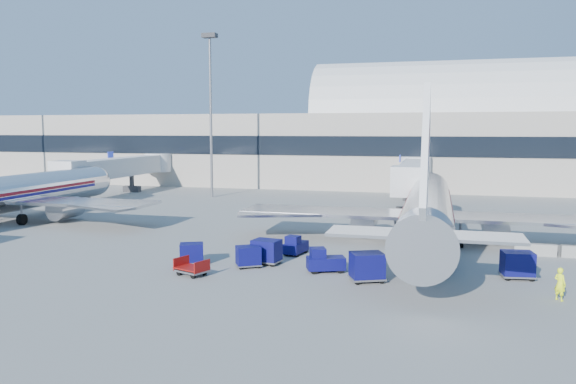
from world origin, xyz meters
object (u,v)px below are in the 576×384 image
(jetbridge_near, at_px, (413,173))
(ramp_worker, at_px, (560,284))
(airliner_mid, at_px, (6,194))
(cart_train_b, at_px, (248,256))
(jetbridge_mid, at_px, (124,167))
(cart_solo_far, at_px, (517,264))
(mast_west, at_px, (210,91))
(barrier_near, at_px, (535,250))
(tug_lead, at_px, (324,261))
(cart_solo_near, at_px, (367,266))
(tug_right, at_px, (431,257))
(cart_train_c, at_px, (192,253))
(cart_open_red, at_px, (192,270))
(airliner_main, at_px, (428,209))
(cart_train_a, at_px, (267,251))
(tug_left, at_px, (295,246))

(jetbridge_near, relative_size, ramp_worker, 14.65)
(jetbridge_near, bearing_deg, airliner_mid, -146.41)
(airliner_mid, relative_size, cart_train_b, 17.66)
(jetbridge_mid, relative_size, cart_solo_far, 12.51)
(mast_west, height_order, barrier_near, mast_west)
(tug_lead, xyz_separation_m, cart_solo_near, (3.06, -1.69, 0.24))
(jetbridge_near, distance_m, tug_right, 34.98)
(cart_solo_far, bearing_deg, cart_train_c, 176.41)
(barrier_near, bearing_deg, cart_open_red, -151.93)
(cart_solo_near, bearing_deg, cart_train_c, 150.20)
(jetbridge_near, height_order, jetbridge_mid, same)
(jetbridge_mid, height_order, cart_solo_near, jetbridge_mid)
(cart_train_c, bearing_deg, tug_right, -11.46)
(jetbridge_near, bearing_deg, jetbridge_mid, 180.00)
(jetbridge_near, distance_m, barrier_near, 30.82)
(airliner_mid, relative_size, cart_solo_near, 14.56)
(jetbridge_near, relative_size, barrier_near, 9.17)
(airliner_main, xyz_separation_m, ramp_worker, (7.46, -14.28, -1.99))
(cart_train_a, bearing_deg, tug_left, 80.31)
(jetbridge_near, bearing_deg, ramp_worker, -76.35)
(airliner_main, relative_size, cart_train_b, 17.66)
(cart_solo_far, relative_size, cart_open_red, 0.90)
(airliner_mid, height_order, tug_lead, airliner_mid)
(jetbridge_mid, relative_size, cart_train_b, 13.04)
(tug_lead, bearing_deg, barrier_near, 10.04)
(mast_west, height_order, cart_solo_near, mast_west)
(cart_train_c, relative_size, cart_solo_far, 0.95)
(cart_open_red, bearing_deg, cart_solo_far, 34.42)
(airliner_main, height_order, cart_solo_near, airliner_main)
(tug_right, bearing_deg, tug_left, -169.32)
(jetbridge_near, xyz_separation_m, cart_solo_far, (8.19, -36.27, -2.99))
(cart_solo_far, distance_m, ramp_worker, 4.62)
(cart_train_a, bearing_deg, cart_open_red, -121.56)
(airliner_main, xyz_separation_m, barrier_near, (8.00, -2.51, -2.48))
(tug_right, relative_size, cart_train_b, 1.30)
(mast_west, bearing_deg, jetbridge_mid, 176.79)
(mast_west, bearing_deg, cart_train_c, -69.43)
(airliner_mid, bearing_deg, mast_west, 64.79)
(tug_right, bearing_deg, jetbridge_near, 114.13)
(jetbridge_mid, height_order, mast_west, mast_west)
(mast_west, relative_size, cart_open_red, 9.30)
(jetbridge_near, distance_m, mast_west, 29.67)
(tug_left, height_order, cart_train_a, cart_train_a)
(tug_left, bearing_deg, airliner_mid, 89.54)
(mast_west, xyz_separation_m, cart_train_b, (18.16, -37.09, -14.00))
(cart_train_b, height_order, cart_solo_far, cart_solo_far)
(cart_train_c, relative_size, cart_open_red, 0.86)
(tug_lead, distance_m, cart_train_b, 5.34)
(airliner_main, xyz_separation_m, cart_solo_far, (5.79, -9.97, -1.99))
(airliner_mid, distance_m, tug_right, 43.30)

